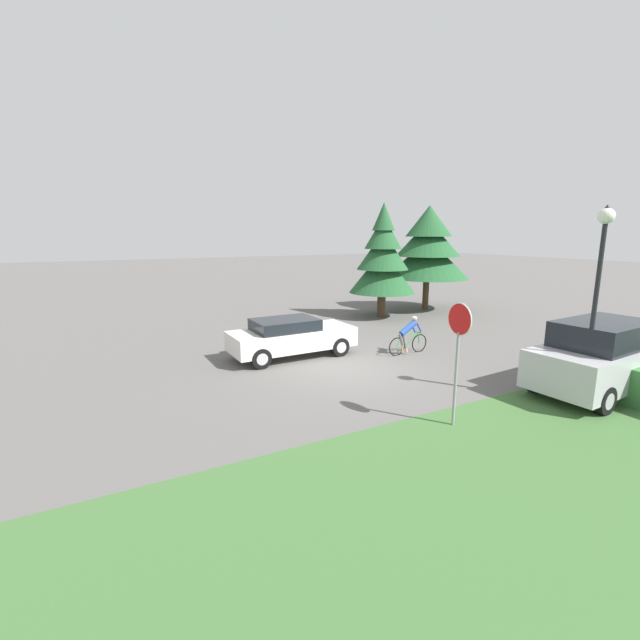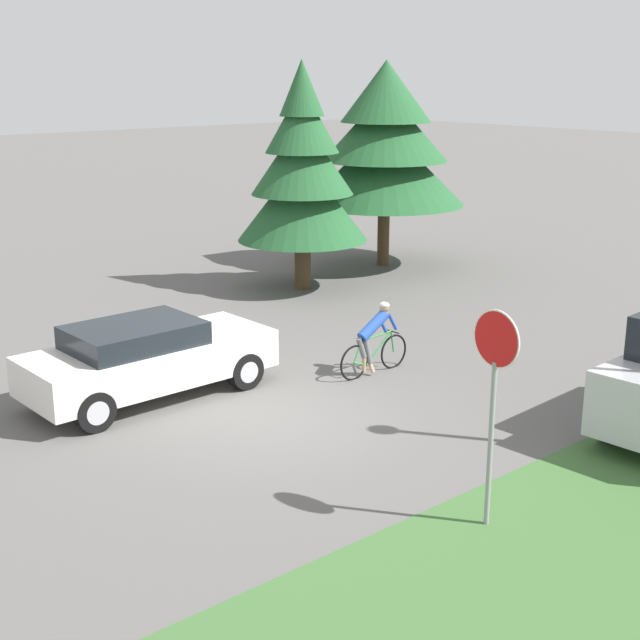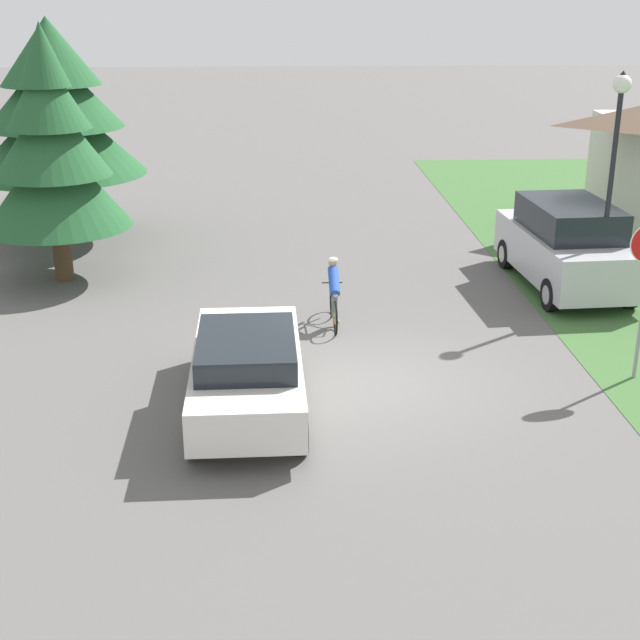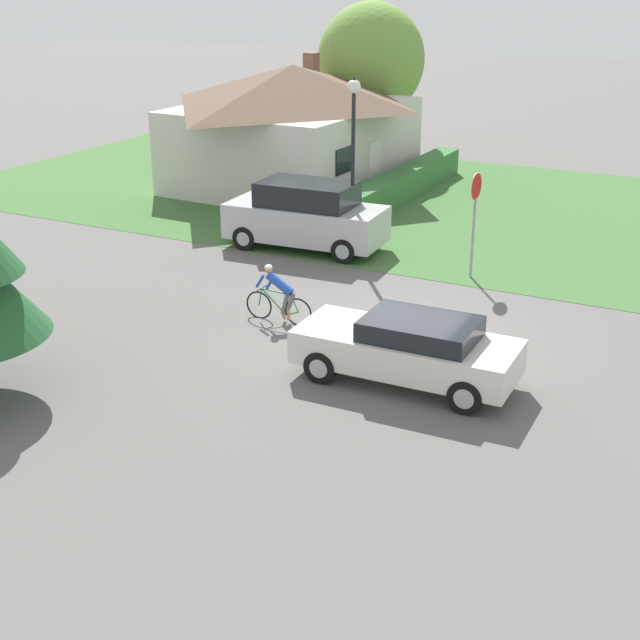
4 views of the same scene
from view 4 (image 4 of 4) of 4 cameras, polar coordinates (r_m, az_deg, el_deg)
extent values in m
plane|color=#5B5956|center=(20.85, 5.38, -0.98)|extent=(140.00, 140.00, 0.00)
cube|color=#3D6633|center=(32.86, 6.87, 7.42)|extent=(16.00, 36.00, 0.01)
cube|color=beige|center=(35.41, -1.72, 11.15)|extent=(8.99, 7.35, 3.10)
pyramid|color=brown|center=(35.07, -1.76, 14.83)|extent=(9.71, 7.94, 1.47)
cube|color=silver|center=(33.85, 3.49, 9.68)|extent=(0.90, 0.10, 2.00)
cube|color=black|center=(31.58, 1.53, 10.16)|extent=(1.10, 0.10, 0.90)
cube|color=brown|center=(37.60, -0.57, 16.13)|extent=(0.52, 0.52, 0.80)
cube|color=#387038|center=(32.77, 4.72, 8.37)|extent=(11.67, 0.90, 1.02)
cube|color=silver|center=(18.29, 5.52, -2.01)|extent=(1.87, 4.57, 0.70)
cube|color=black|center=(17.98, 6.44, -0.57)|extent=(1.62, 2.28, 0.41)
cylinder|color=black|center=(18.32, 0.08, -2.98)|extent=(0.29, 0.70, 0.70)
cylinder|color=#ADADB2|center=(18.32, 0.08, -2.98)|extent=(0.30, 0.41, 0.40)
cylinder|color=black|center=(19.62, 2.12, -1.27)|extent=(0.29, 0.70, 0.70)
cylinder|color=#ADADB2|center=(19.62, 2.12, -1.27)|extent=(0.30, 0.41, 0.40)
cylinder|color=black|center=(17.31, 9.32, -4.83)|extent=(0.29, 0.70, 0.70)
cylinder|color=#ADADB2|center=(17.31, 9.32, -4.83)|extent=(0.30, 0.41, 0.40)
cylinder|color=black|center=(18.68, 10.79, -2.89)|extent=(0.29, 0.70, 0.70)
cylinder|color=#ADADB2|center=(18.68, 10.79, -2.89)|extent=(0.30, 0.41, 0.40)
torus|color=black|center=(21.21, -1.39, 0.50)|extent=(0.05, 0.71, 0.71)
torus|color=black|center=(21.72, -3.92, 0.96)|extent=(0.05, 0.71, 0.71)
cylinder|color=#338C3F|center=(21.28, -2.04, 0.98)|extent=(0.04, 0.19, 0.53)
cylinder|color=#338C3F|center=(21.46, -2.98, 1.20)|extent=(0.04, 0.67, 0.59)
cylinder|color=#338C3F|center=(21.34, -2.82, 1.82)|extent=(0.04, 0.81, 0.08)
cylinder|color=#338C3F|center=(21.31, -1.80, 0.43)|extent=(0.04, 0.36, 0.15)
cylinder|color=#338C3F|center=(21.19, -1.63, 1.05)|extent=(0.03, 0.22, 0.42)
cylinder|color=#338C3F|center=(21.62, -3.84, 1.49)|extent=(0.04, 0.12, 0.45)
cylinder|color=black|center=(21.52, -3.75, 2.03)|extent=(0.44, 0.03, 0.02)
ellipsoid|color=black|center=(21.15, -1.87, 1.66)|extent=(0.08, 0.20, 0.05)
cylinder|color=slate|center=(21.21, -1.86, 1.25)|extent=(0.11, 0.26, 0.44)
cylinder|color=slate|center=(21.31, -2.23, 1.11)|extent=(0.11, 0.26, 0.59)
cylinder|color=tan|center=(21.36, -2.02, 0.40)|extent=(0.08, 0.08, 0.30)
cylinder|color=tan|center=(21.51, -2.33, 0.27)|extent=(0.17, 0.08, 0.21)
cylinder|color=#264CB2|center=(21.22, -2.59, 2.34)|extent=(0.23, 0.72, 0.55)
cylinder|color=#264CB2|center=(21.35, -3.21, 2.39)|extent=(0.07, 0.26, 0.36)
cylinder|color=#264CB2|center=(21.48, -3.85, 2.50)|extent=(0.07, 0.26, 0.36)
sphere|color=tan|center=(21.26, -3.32, 3.27)|extent=(0.19, 0.19, 0.19)
ellipsoid|color=white|center=(21.24, -3.32, 3.40)|extent=(0.22, 0.18, 0.12)
cube|color=#B7B7BC|center=(27.06, -0.92, 6.29)|extent=(2.27, 4.88, 1.05)
cube|color=black|center=(26.83, -0.83, 8.08)|extent=(1.92, 2.92, 0.70)
cylinder|color=black|center=(27.12, -4.83, 5.25)|extent=(0.29, 0.75, 0.73)
cylinder|color=#ADADB2|center=(27.12, -4.83, 5.25)|extent=(0.28, 0.44, 0.43)
cylinder|color=black|center=(28.65, -3.11, 6.18)|extent=(0.29, 0.75, 0.73)
cylinder|color=#ADADB2|center=(28.65, -3.11, 6.18)|extent=(0.28, 0.44, 0.43)
cylinder|color=black|center=(25.78, 1.53, 4.44)|extent=(0.29, 0.75, 0.73)
cylinder|color=#ADADB2|center=(25.78, 1.53, 4.44)|extent=(0.28, 0.44, 0.43)
cylinder|color=black|center=(27.38, 2.98, 5.45)|extent=(0.29, 0.75, 0.73)
cylinder|color=#ADADB2|center=(27.38, 2.98, 5.45)|extent=(0.28, 0.44, 0.43)
cylinder|color=gray|center=(24.70, 9.75, 5.19)|extent=(0.07, 0.07, 2.25)
cylinder|color=red|center=(24.34, 9.97, 8.41)|extent=(0.71, 0.07, 0.71)
cylinder|color=silver|center=(24.34, 9.97, 8.41)|extent=(0.75, 0.07, 0.75)
cylinder|color=black|center=(26.42, 2.11, 9.28)|extent=(0.11, 0.11, 4.68)
sphere|color=white|center=(26.00, 2.19, 14.71)|extent=(0.39, 0.39, 0.39)
cone|color=black|center=(25.98, 2.19, 15.13)|extent=(0.23, 0.23, 0.16)
cylinder|color=#4C3823|center=(39.95, 3.19, 11.82)|extent=(0.29, 0.29, 2.40)
ellipsoid|color=olive|center=(39.54, 3.28, 16.30)|extent=(4.56, 4.56, 4.79)
camera|label=1|loc=(29.68, 28.17, 12.29)|focal=24.00mm
camera|label=2|loc=(29.39, 31.21, 14.34)|focal=50.00mm
camera|label=3|loc=(17.89, 53.35, 9.07)|focal=50.00mm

